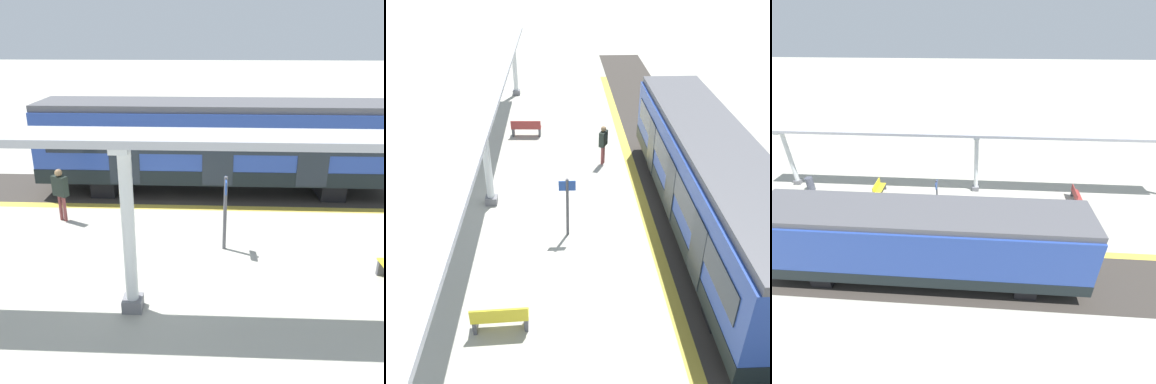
{
  "view_description": "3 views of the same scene",
  "coord_description": "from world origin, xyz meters",
  "views": [
    {
      "loc": [
        10.46,
        1.89,
        5.84
      ],
      "look_at": [
        0.03,
        1.41,
        1.79
      ],
      "focal_mm": 38.48,
      "sensor_mm": 36.0,
      "label": 1
    },
    {
      "loc": [
        0.09,
        14.86,
        9.27
      ],
      "look_at": [
        -0.44,
        2.43,
        1.77
      ],
      "focal_mm": 41.65,
      "sensor_mm": 36.0,
      "label": 2
    },
    {
      "loc": [
        -13.7,
        -0.2,
        9.67
      ],
      "look_at": [
        -0.12,
        0.78,
        1.55
      ],
      "focal_mm": 26.35,
      "sensor_mm": 36.0,
      "label": 3
    }
  ],
  "objects": [
    {
      "name": "tactile_edge_strip",
      "position": [
        -3.03,
        0.0,
        0.0
      ],
      "size": [
        0.42,
        32.38,
        0.01
      ],
      "primitive_type": "cube",
      "color": "gold",
      "rests_on": "ground"
    },
    {
      "name": "bench_near_end",
      "position": [
        1.81,
        -6.12,
        0.44
      ],
      "size": [
        1.52,
        0.51,
        0.86
      ],
      "color": "maroon",
      "rests_on": "ground"
    },
    {
      "name": "platform_info_sign",
      "position": [
        -0.09,
        2.33,
        1.33
      ],
      "size": [
        0.56,
        0.1,
        2.2
      ],
      "color": "#4C4C51",
      "rests_on": "ground"
    },
    {
      "name": "canopy_beam",
      "position": [
        2.8,
        0.06,
        3.96
      ],
      "size": [
        1.2,
        26.09,
        0.16
      ],
      "primitive_type": "cube",
      "color": "#A8AAB2",
      "rests_on": "canopy_pillar_nearest"
    },
    {
      "name": "canopy_pillar_nearest",
      "position": [
        2.8,
        -12.59,
        1.97
      ],
      "size": [
        1.1,
        0.44,
        3.88
      ],
      "color": "slate",
      "rests_on": "ground"
    },
    {
      "name": "train_near_carriage",
      "position": [
        -4.84,
        2.16,
        1.83
      ],
      "size": [
        2.65,
        13.42,
        3.48
      ],
      "color": "#264297",
      "rests_on": "ground"
    },
    {
      "name": "bench_mid_platform",
      "position": [
        1.78,
        6.53,
        0.44
      ],
      "size": [
        1.52,
        0.5,
        0.86
      ],
      "color": "gold",
      "rests_on": "ground"
    },
    {
      "name": "ground_plane",
      "position": [
        0.0,
        0.0,
        0.0
      ],
      "size": [
        176.0,
        176.0,
        0.0
      ],
      "primitive_type": "plane",
      "color": "#A8A698"
    },
    {
      "name": "trackbed",
      "position": [
        -4.85,
        0.0,
        0.0
      ],
      "size": [
        3.2,
        44.38,
        0.01
      ],
      "primitive_type": "cube",
      "color": "#38332D",
      "rests_on": "ground"
    },
    {
      "name": "passenger_waiting_near_edge",
      "position": [
        -1.79,
        -2.95,
        1.12
      ],
      "size": [
        0.44,
        0.57,
        1.79
      ],
      "color": "brown",
      "rests_on": "ground"
    },
    {
      "name": "canopy_pillar_second",
      "position": [
        2.8,
        0.2,
        1.97
      ],
      "size": [
        1.1,
        0.44,
        3.88
      ],
      "color": "slate",
      "rests_on": "ground"
    }
  ]
}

